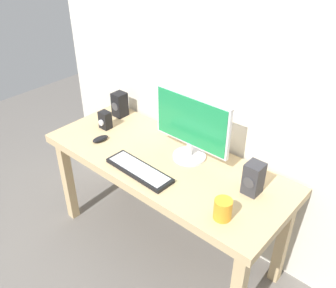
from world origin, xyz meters
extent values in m
plane|color=slate|center=(0.00, 0.00, 0.00)|extent=(6.00, 6.00, 0.00)
cube|color=silver|center=(0.00, 0.35, 1.50)|extent=(2.50, 0.04, 3.00)
cube|color=tan|center=(0.00, 0.00, 0.70)|extent=(1.55, 0.63, 0.05)
cube|color=tan|center=(-0.71, -0.25, 0.33)|extent=(0.06, 0.06, 0.67)
cube|color=tan|center=(-0.71, 0.25, 0.33)|extent=(0.06, 0.06, 0.67)
cube|color=tan|center=(0.71, 0.25, 0.33)|extent=(0.06, 0.06, 0.67)
cylinder|color=silver|center=(0.10, 0.11, 0.73)|extent=(0.20, 0.20, 0.02)
cylinder|color=silver|center=(0.10, 0.11, 0.78)|extent=(0.04, 0.04, 0.08)
cube|color=silver|center=(0.10, 0.13, 0.97)|extent=(0.51, 0.02, 0.31)
cube|color=#1E8C4C|center=(0.10, 0.11, 0.97)|extent=(0.48, 0.01, 0.29)
cube|color=black|center=(-0.02, -0.19, 0.73)|extent=(0.43, 0.15, 0.02)
cube|color=silver|center=(-0.02, -0.19, 0.75)|extent=(0.40, 0.12, 0.00)
ellipsoid|color=black|center=(-0.44, -0.12, 0.74)|extent=(0.07, 0.12, 0.03)
cube|color=#333338|center=(0.54, 0.08, 0.81)|extent=(0.09, 0.09, 0.18)
cylinder|color=#3F3F44|center=(0.54, 0.03, 0.81)|extent=(0.06, 0.00, 0.06)
cube|color=black|center=(-0.60, 0.20, 0.81)|extent=(0.09, 0.09, 0.17)
cylinder|color=#3F3F44|center=(-0.60, 0.15, 0.81)|extent=(0.06, 0.00, 0.06)
cube|color=black|center=(-0.54, 0.01, 0.78)|extent=(0.08, 0.06, 0.12)
cylinder|color=silver|center=(-0.54, -0.02, 0.78)|extent=(0.04, 0.01, 0.04)
cylinder|color=orange|center=(0.54, -0.18, 0.78)|extent=(0.09, 0.09, 0.11)
camera|label=1|loc=(1.20, -1.33, 1.99)|focal=39.40mm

